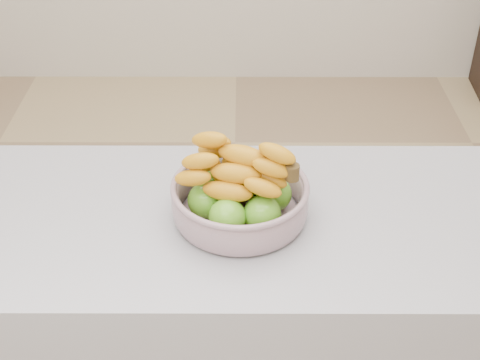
# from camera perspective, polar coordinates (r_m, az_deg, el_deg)

# --- Properties ---
(ground) EXTENTS (4.00, 4.00, 0.00)m
(ground) POSITION_cam_1_polar(r_m,az_deg,el_deg) (2.52, -0.68, -11.73)
(ground) COLOR tan
(ground) RESTS_ON ground
(counter) EXTENTS (2.00, 0.60, 0.90)m
(counter) POSITION_cam_1_polar(r_m,az_deg,el_deg) (1.83, -0.99, -14.26)
(counter) COLOR #A5A3AC
(counter) RESTS_ON ground
(fruit_bowl) EXTENTS (0.31, 0.31, 0.19)m
(fruit_bowl) POSITION_cam_1_polar(r_m,az_deg,el_deg) (1.48, -0.01, -1.31)
(fruit_bowl) COLOR #A1B3C2
(fruit_bowl) RESTS_ON counter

